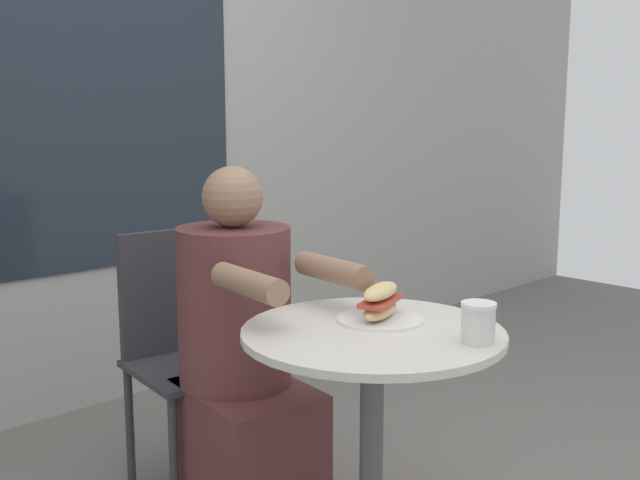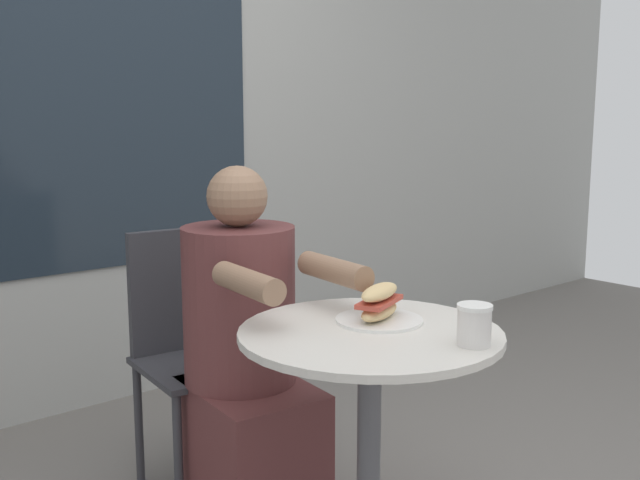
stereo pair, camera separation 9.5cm
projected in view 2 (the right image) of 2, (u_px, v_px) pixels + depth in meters
storefront_wall at (71, 78)px, 3.05m from camera, size 8.00×0.09×2.80m
cafe_table at (369, 407)px, 1.87m from camera, size 0.65×0.65×0.73m
diner_chair at (190, 334)px, 2.51m from camera, size 0.42×0.42×0.87m
seated_diner at (246, 375)px, 2.25m from camera, size 0.39×0.62×1.10m
sandwich_on_plate at (379, 307)px, 1.91m from camera, size 0.22×0.22×0.10m
drink_cup at (474, 325)px, 1.71m from camera, size 0.08×0.08×0.10m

